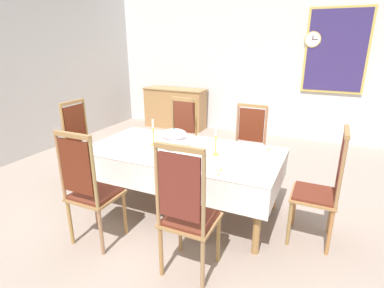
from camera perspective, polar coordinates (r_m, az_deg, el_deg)
ground at (r=3.92m, az=-0.11°, el=-10.71°), size 6.45×6.49×0.04m
back_wall at (r=6.55m, az=12.59°, el=16.29°), size 6.45×0.08×3.35m
dining_table at (r=3.44m, az=-1.67°, el=-2.33°), size 2.15×1.09×0.74m
tablecloth at (r=3.44m, az=-1.67°, el=-2.27°), size 2.17×1.11×0.31m
chair_south_a at (r=3.03m, az=-18.79°, el=-7.89°), size 0.44×0.42×1.18m
chair_north_a at (r=4.50m, az=-2.15°, el=1.62°), size 0.44×0.42×1.13m
chair_south_b at (r=2.50m, az=-1.01°, el=-12.58°), size 0.44×0.42×1.21m
chair_north_b at (r=4.16m, az=10.49°, el=-0.20°), size 0.44×0.42×1.12m
chair_head_west at (r=4.30m, az=-19.68°, el=-0.06°), size 0.42×0.44×1.18m
chair_head_east at (r=3.16m, az=23.49°, el=-7.39°), size 0.42×0.44×1.18m
soup_tureen at (r=3.43m, az=-3.38°, el=1.03°), size 0.32×0.32×0.25m
candlestick_west at (r=3.56m, az=-7.31°, el=1.63°), size 0.07×0.07×0.31m
candlestick_east at (r=3.23m, az=4.49°, el=-0.02°), size 0.07×0.07×0.32m
bowl_near_left at (r=2.89m, az=2.93°, el=-4.55°), size 0.19×0.19×0.03m
bowl_near_right at (r=3.52m, az=12.21°, el=-0.58°), size 0.19×0.19×0.04m
bowl_far_left at (r=4.00m, az=-6.66°, el=2.07°), size 0.16×0.16×0.04m
spoon_primary at (r=2.88m, az=5.37°, el=-5.01°), size 0.03×0.18×0.01m
spoon_secondary at (r=3.53m, az=14.26°, el=-0.97°), size 0.03×0.18×0.01m
sideboard at (r=7.02m, az=-3.20°, el=6.79°), size 1.44×0.48×0.90m
mounted_clock at (r=6.32m, az=21.82°, el=17.83°), size 0.29×0.06×0.29m
framed_painting at (r=6.32m, az=25.54°, el=15.54°), size 1.08×0.05×1.51m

